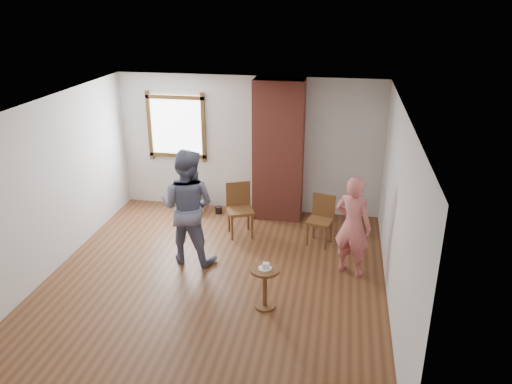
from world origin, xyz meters
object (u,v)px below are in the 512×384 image
at_px(dining_chair_left, 239,206).
at_px(dining_chair_right, 321,217).
at_px(person_pink, 353,226).
at_px(stoneware_crock, 196,202).
at_px(side_table, 265,281).
at_px(man, 188,207).

xyz_separation_m(dining_chair_left, dining_chair_right, (1.43, -0.10, -0.05)).
bearing_deg(person_pink, dining_chair_right, -36.01).
distance_m(stoneware_crock, dining_chair_right, 2.61).
distance_m(dining_chair_right, side_table, 2.14).
relative_size(dining_chair_left, man, 0.50).
height_order(side_table, man, man).
relative_size(dining_chair_left, dining_chair_right, 1.10).
distance_m(dining_chair_left, dining_chair_right, 1.44).
height_order(dining_chair_left, person_pink, person_pink).
relative_size(dining_chair_right, man, 0.46).
relative_size(stoneware_crock, man, 0.23).
height_order(dining_chair_left, man, man).
bearing_deg(person_pink, dining_chair_left, -2.20).
xyz_separation_m(man, person_pink, (2.52, 0.04, -0.14)).
bearing_deg(stoneware_crock, person_pink, -31.08).
bearing_deg(dining_chair_left, man, -140.78).
height_order(side_table, person_pink, person_pink).
relative_size(stoneware_crock, person_pink, 0.27).
height_order(dining_chair_right, man, man).
height_order(dining_chair_right, person_pink, person_pink).
relative_size(stoneware_crock, dining_chair_left, 0.45).
xyz_separation_m(dining_chair_right, man, (-2.02, -0.97, 0.45)).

